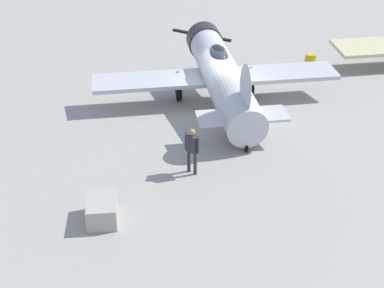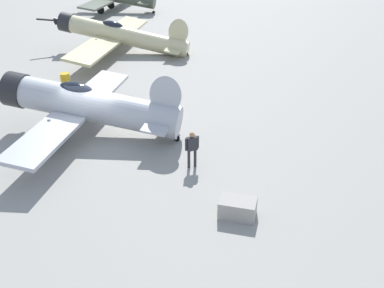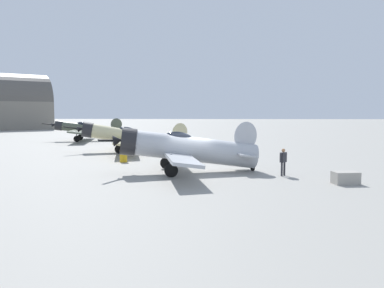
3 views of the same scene
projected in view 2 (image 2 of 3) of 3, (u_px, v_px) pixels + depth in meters
The scene contains 6 objects.
ground_plane at pixel (98, 134), 21.62m from camera, with size 400.00×400.00×0.00m, color gray.
airplane_foreground at pixel (85, 104), 21.00m from camera, with size 11.08×9.62×3.29m.
airplane_mid_apron at pixel (119, 35), 33.64m from camera, with size 13.51×11.47×3.14m.
ground_crew_mechanic at pixel (192, 146), 18.33m from camera, with size 0.50×0.46×1.64m.
equipment_crate at pixel (238, 208), 15.60m from camera, with size 1.03×1.40×0.66m.
fuel_drum at pixel (65, 80), 27.19m from camera, with size 0.60×0.60×0.89m.
Camera 2 is at (-16.05, -11.83, 9.58)m, focal length 41.28 mm.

